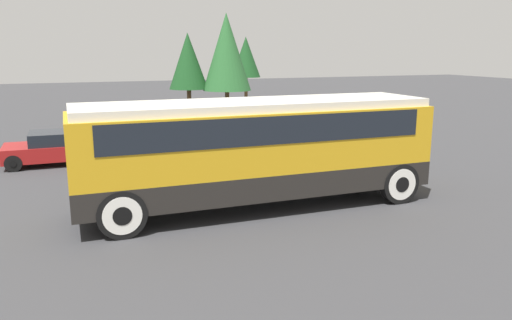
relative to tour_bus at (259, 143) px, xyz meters
name	(u,v)px	position (x,y,z in m)	size (l,w,h in m)	color
ground_plane	(256,206)	(-0.10, 0.00, -1.81)	(120.00, 120.00, 0.00)	#38383A
tour_bus	(259,143)	(0.00, 0.00, 0.00)	(9.79, 2.61, 2.98)	black
parked_car_near	(260,143)	(2.15, 5.47, -1.10)	(4.65, 1.91, 1.43)	navy
parked_car_mid	(68,147)	(-4.94, 7.84, -1.18)	(4.76, 1.97, 1.26)	maroon
tree_left	(246,57)	(9.47, 27.56, 1.90)	(2.43, 2.43, 5.40)	brown
tree_center	(227,52)	(4.88, 18.35, 2.37)	(3.09, 3.09, 6.61)	brown
tree_right	(188,61)	(2.57, 19.20, 1.80)	(2.48, 2.48, 5.40)	brown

